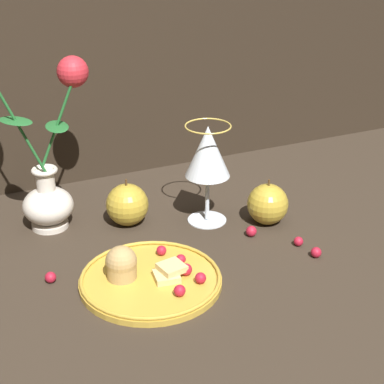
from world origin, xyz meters
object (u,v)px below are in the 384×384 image
(vase, at_px, (38,155))
(apple_beside_vase, at_px, (268,204))
(plate_with_pastries, at_px, (147,276))
(apple_near_glass, at_px, (127,205))
(wine_glass, at_px, (208,155))

(vase, xyz_separation_m, apple_beside_vase, (0.38, -0.15, -0.11))
(plate_with_pastries, distance_m, apple_near_glass, 0.21)
(plate_with_pastries, bearing_deg, wine_glass, 40.53)
(wine_glass, bearing_deg, apple_near_glass, 160.37)
(vase, xyz_separation_m, plate_with_pastries, (0.10, -0.25, -0.13))
(wine_glass, bearing_deg, plate_with_pastries, -139.47)
(vase, distance_m, apple_near_glass, 0.19)
(plate_with_pastries, bearing_deg, apple_near_glass, 78.92)
(vase, bearing_deg, wine_glass, -19.13)
(wine_glass, height_order, apple_near_glass, wine_glass)
(plate_with_pastries, height_order, wine_glass, wine_glass)
(apple_beside_vase, distance_m, apple_near_glass, 0.26)
(apple_beside_vase, height_order, apple_near_glass, apple_near_glass)
(plate_with_pastries, xyz_separation_m, apple_beside_vase, (0.28, 0.10, 0.03))
(plate_with_pastries, xyz_separation_m, wine_glass, (0.18, 0.15, 0.12))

